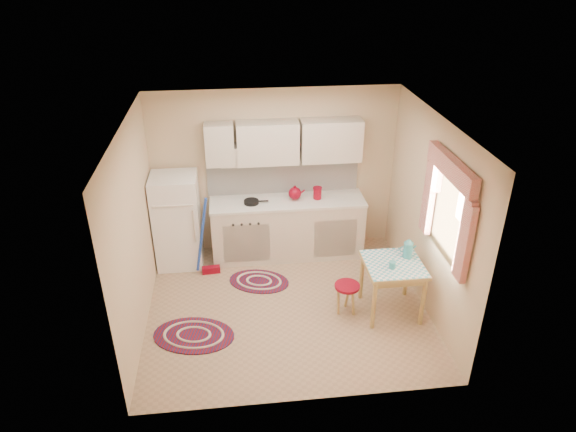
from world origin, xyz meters
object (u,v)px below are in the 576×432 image
(table, at_px, (391,287))
(stool, at_px, (346,298))
(base_cabinets, at_px, (287,229))
(fridge, at_px, (177,221))

(table, distance_m, stool, 0.59)
(base_cabinets, relative_size, table, 3.12)
(stool, bearing_deg, base_cabinets, 111.46)
(base_cabinets, relative_size, stool, 5.36)
(fridge, bearing_deg, base_cabinets, 1.78)
(base_cabinets, bearing_deg, stool, -68.54)
(fridge, xyz_separation_m, stool, (2.20, -1.45, -0.49))
(base_cabinets, bearing_deg, table, -53.01)
(fridge, distance_m, stool, 2.68)
(table, relative_size, stool, 1.71)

